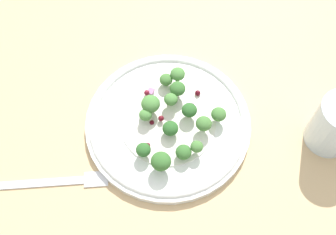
{
  "coord_description": "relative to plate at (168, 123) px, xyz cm",
  "views": [
    {
      "loc": [
        11.2,
        27.5,
        61.53
      ],
      "look_at": [
        2.73,
        -2.87,
        2.7
      ],
      "focal_mm": 46.01,
      "sensor_mm": 36.0,
      "label": 1
    }
  ],
  "objects": [
    {
      "name": "broccoli_floret_12",
      "position": [
        0.18,
        2.0,
        1.94
      ],
      "size": [
        2.47,
        2.47,
        2.5
      ],
      "color": "#9EC684",
      "rests_on": "plate"
    },
    {
      "name": "ground_plane",
      "position": [
        -2.73,
        2.87,
        -1.86
      ],
      "size": [
        180.0,
        180.0,
        2.0
      ],
      "primitive_type": "cube",
      "color": "tan"
    },
    {
      "name": "broccoli_floret_0",
      "position": [
        -3.54,
        -6.87,
        2.57
      ],
      "size": [
        2.42,
        2.42,
        2.45
      ],
      "color": "#ADD18E",
      "rests_on": "plate"
    },
    {
      "name": "broccoli_floret_11",
      "position": [
        -2.79,
        6.14,
        2.3
      ],
      "size": [
        1.92,
        1.92,
        1.95
      ],
      "color": "#8EB77A",
      "rests_on": "plate"
    },
    {
      "name": "onion_bit_1",
      "position": [
        -4.27,
        -1.49,
        0.67
      ],
      "size": [
        1.33,
        1.35,
        0.58
      ],
      "primitive_type": "cube",
      "rotation": [
        0.0,
        0.0,
        3.01
      ],
      "color": "#A35B93",
      "rests_on": "plate"
    },
    {
      "name": "water_glass",
      "position": [
        -23.51,
        8.82,
        3.76
      ],
      "size": [
        7.11,
        7.11,
        9.24
      ],
      "primitive_type": "cylinder",
      "color": "silver",
      "rests_on": "ground_plane"
    },
    {
      "name": "broccoli_floret_4",
      "position": [
        -2.69,
        -4.19,
        2.59
      ],
      "size": [
        2.55,
        2.55,
        2.58
      ],
      "color": "#ADD18E",
      "rests_on": "plate"
    },
    {
      "name": "broccoli_floret_6",
      "position": [
        -7.65,
        1.81,
        2.26
      ],
      "size": [
        2.4,
        2.4,
        2.43
      ],
      "color": "#9EC684",
      "rests_on": "plate"
    },
    {
      "name": "cranberry_3",
      "position": [
        2.53,
        -0.4,
        0.74
      ],
      "size": [
        0.75,
        0.75,
        0.75
      ],
      "primitive_type": "sphere",
      "color": "#4C0A14",
      "rests_on": "plate"
    },
    {
      "name": "broccoli_floret_7",
      "position": [
        -3.47,
        -0.08,
        2.33
      ],
      "size": [
        2.43,
        2.43,
        2.46
      ],
      "color": "#ADD18E",
      "rests_on": "plate"
    },
    {
      "name": "broccoli_floret_8",
      "position": [
        2.09,
        -2.6,
        2.65
      ],
      "size": [
        2.98,
        2.98,
        3.01
      ],
      "color": "#8EB77A",
      "rests_on": "plate"
    },
    {
      "name": "cranberry_1",
      "position": [
        -0.28,
        0.8,
        1.22
      ],
      "size": [
        0.86,
        0.86,
        0.86
      ],
      "primitive_type": "sphere",
      "color": "maroon",
      "rests_on": "plate"
    },
    {
      "name": "onion_bit_0",
      "position": [
        1.29,
        -5.83,
        1.03
      ],
      "size": [
        1.41,
        1.43,
        0.45
      ],
      "primitive_type": "cube",
      "rotation": [
        0.0,
        0.0,
        0.91
      ],
      "color": "#A35B93",
      "rests_on": "plate"
    },
    {
      "name": "broccoli_floret_10",
      "position": [
        5.03,
        4.42,
        2.09
      ],
      "size": [
        2.24,
        2.24,
        2.27
      ],
      "color": "#8EB77A",
      "rests_on": "plate"
    },
    {
      "name": "broccoli_floret_13",
      "position": [
        -1.56,
        -6.75,
        1.94
      ],
      "size": [
        2.16,
        2.16,
        2.19
      ],
      "color": "#9EC684",
      "rests_on": "plate"
    },
    {
      "name": "broccoli_floret_3",
      "position": [
        -1.22,
        -2.69,
        2.37
      ],
      "size": [
        2.16,
        2.16,
        2.19
      ],
      "color": "#9EC684",
      "rests_on": "plate"
    },
    {
      "name": "cranberry_0",
      "position": [
        -6.01,
        -3.54,
        0.92
      ],
      "size": [
        0.93,
        0.93,
        0.93
      ],
      "primitive_type": "sphere",
      "color": "#4C0A14",
      "rests_on": "plate"
    },
    {
      "name": "broccoli_floret_2",
      "position": [
        3.04,
        7.1,
        2.57
      ],
      "size": [
        3.0,
        3.0,
        3.03
      ],
      "color": "#9EC684",
      "rests_on": "plate"
    },
    {
      "name": "onion_bit_2",
      "position": [
        2.65,
        5.78,
        0.8
      ],
      "size": [
        1.68,
        1.66,
        0.48
      ],
      "primitive_type": "cube",
      "rotation": [
        0.0,
        0.0,
        2.55
      ],
      "color": "#934C84",
      "rests_on": "plate"
    },
    {
      "name": "cranberry_2",
      "position": [
        4.24,
        3.59,
        1.38
      ],
      "size": [
        0.93,
        0.93,
        0.93
      ],
      "primitive_type": "sphere",
      "color": "#4C0A14",
      "rests_on": "plate"
    },
    {
      "name": "cranberry_4",
      "position": [
        2.0,
        -5.64,
        1.21
      ],
      "size": [
        0.89,
        0.89,
        0.89
      ],
      "primitive_type": "sphere",
      "color": "maroon",
      "rests_on": "plate"
    },
    {
      "name": "plate",
      "position": [
        0.0,
        0.0,
        0.0
      ],
      "size": [
        26.23,
        26.23,
        1.7
      ],
      "color": "white",
      "rests_on": "ground_plane"
    },
    {
      "name": "fork",
      "position": [
        19.04,
        4.68,
        -0.61
      ],
      "size": [
        18.59,
        5.4,
        0.5
      ],
      "color": "silver",
      "rests_on": "ground_plane"
    },
    {
      "name": "dressing_pool",
      "position": [
        0.0,
        -0.0,
        0.44
      ],
      "size": [
        15.21,
        15.21,
        0.2
      ],
      "primitive_type": "cylinder",
      "color": "white",
      "rests_on": "plate"
    },
    {
      "name": "broccoli_floret_9",
      "position": [
        -4.84,
        2.95,
        2.55
      ],
      "size": [
        2.47,
        2.47,
        2.5
      ],
      "color": "#8EB77A",
      "rests_on": "plate"
    },
    {
      "name": "broccoli_floret_1",
      "position": [
        3.28,
        -1.18,
        2.2
      ],
      "size": [
        2.02,
        2.02,
        2.04
      ],
      "color": "#8EB77A",
      "rests_on": "plate"
    },
    {
      "name": "broccoli_floret_5",
      "position": [
        -0.65,
        6.28,
        1.81
      ],
      "size": [
        2.41,
        2.41,
        2.44
      ],
      "color": "#9EC684",
      "rests_on": "plate"
    },
    {
      "name": "cranberry_5",
      "position": [
        1.02,
        -0.42,
        1.3
      ],
      "size": [
        0.91,
        0.91,
        0.91
      ],
      "primitive_type": "sphere",
      "color": "maroon",
      "rests_on": "plate"
    }
  ]
}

